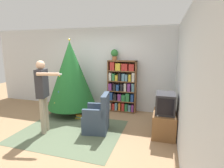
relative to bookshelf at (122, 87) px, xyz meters
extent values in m
plane|color=#9E7A56|center=(-0.75, -1.80, -0.79)|extent=(14.00, 14.00, 0.00)
cube|color=silver|center=(-0.75, 0.21, 0.51)|extent=(8.00, 0.10, 2.60)
cube|color=silver|center=(1.61, -1.80, 0.51)|extent=(0.10, 8.00, 2.60)
cube|color=#56664C|center=(-0.83, -1.70, -0.79)|extent=(2.38, 1.95, 0.01)
cube|color=brown|center=(-0.42, 0.01, 0.00)|extent=(0.03, 0.26, 1.60)
cube|color=brown|center=(0.43, 0.01, 0.00)|extent=(0.03, 0.26, 1.60)
cube|color=brown|center=(0.00, 0.01, 0.79)|extent=(0.88, 0.26, 0.03)
cube|color=brown|center=(0.00, 0.13, 0.00)|extent=(0.88, 0.01, 1.60)
cube|color=brown|center=(0.00, 0.01, -0.76)|extent=(0.85, 0.26, 0.03)
cube|color=beige|center=(-0.36, -0.02, -0.64)|extent=(0.07, 0.21, 0.21)
cube|color=#B22D28|center=(-0.25, -0.02, -0.65)|extent=(0.09, 0.21, 0.20)
cube|color=#5B899E|center=(-0.16, -0.02, -0.64)|extent=(0.08, 0.21, 0.23)
cube|color=orange|center=(-0.05, -0.02, -0.63)|extent=(0.06, 0.21, 0.23)
cube|color=#B22D28|center=(0.06, -0.01, -0.63)|extent=(0.09, 0.23, 0.24)
cube|color=#2D7A42|center=(0.16, -0.02, -0.64)|extent=(0.08, 0.21, 0.22)
cube|color=#5B899E|center=(0.26, -0.01, -0.65)|extent=(0.09, 0.23, 0.20)
cube|color=#843889|center=(0.36, -0.02, -0.64)|extent=(0.07, 0.21, 0.21)
cube|color=brown|center=(0.00, 0.01, -0.45)|extent=(0.85, 0.26, 0.03)
cube|color=#284C93|center=(-0.34, -0.02, -0.31)|extent=(0.12, 0.21, 0.24)
cube|color=#232328|center=(-0.20, -0.01, -0.34)|extent=(0.09, 0.23, 0.20)
cube|color=#843889|center=(-0.06, -0.03, -0.33)|extent=(0.10, 0.19, 0.21)
cube|color=#2D7A42|center=(0.07, -0.03, -0.34)|extent=(0.12, 0.19, 0.19)
cube|color=#2D7A42|center=(0.20, -0.03, -0.31)|extent=(0.11, 0.19, 0.25)
cube|color=#284C93|center=(0.34, -0.03, -0.32)|extent=(0.09, 0.20, 0.23)
cube|color=brown|center=(0.00, 0.01, -0.14)|extent=(0.85, 0.26, 0.03)
cube|color=#843889|center=(-0.36, -0.01, -0.02)|extent=(0.10, 0.23, 0.21)
cube|color=#232328|center=(-0.22, -0.01, -0.02)|extent=(0.08, 0.23, 0.20)
cube|color=#284C93|center=(-0.11, -0.02, -0.03)|extent=(0.08, 0.22, 0.19)
cube|color=#232328|center=(0.01, -0.01, -0.02)|extent=(0.07, 0.23, 0.21)
cube|color=beige|center=(0.12, -0.01, 0.00)|extent=(0.07, 0.23, 0.24)
cube|color=#843889|center=(0.24, -0.03, 0.00)|extent=(0.08, 0.18, 0.25)
cube|color=#5B899E|center=(0.36, -0.02, 0.00)|extent=(0.08, 0.21, 0.25)
cube|color=brown|center=(0.00, 0.01, 0.18)|extent=(0.85, 0.26, 0.03)
cube|color=beige|center=(-0.35, 0.00, 0.31)|extent=(0.08, 0.25, 0.23)
cube|color=#2D7A42|center=(-0.25, -0.02, 0.30)|extent=(0.08, 0.20, 0.21)
cube|color=gold|center=(-0.15, -0.01, 0.28)|extent=(0.08, 0.22, 0.17)
cube|color=#232328|center=(-0.06, -0.02, 0.30)|extent=(0.07, 0.21, 0.22)
cube|color=#5B899E|center=(0.06, -0.02, 0.30)|extent=(0.09, 0.21, 0.22)
cube|color=#5B899E|center=(0.15, -0.02, 0.29)|extent=(0.07, 0.21, 0.20)
cube|color=gold|center=(0.26, -0.02, 0.29)|extent=(0.07, 0.21, 0.20)
cube|color=beige|center=(0.36, -0.02, 0.32)|extent=(0.08, 0.21, 0.26)
cube|color=brown|center=(0.00, 0.01, 0.49)|extent=(0.85, 0.26, 0.03)
cube|color=#B22D28|center=(-0.29, -0.01, 0.63)|extent=(0.13, 0.23, 0.25)
cube|color=gold|center=(-0.11, 0.00, 0.61)|extent=(0.15, 0.24, 0.21)
cube|color=#B22D28|center=(0.09, -0.02, 0.61)|extent=(0.18, 0.20, 0.21)
cube|color=#B22D28|center=(0.30, -0.02, 0.60)|extent=(0.15, 0.21, 0.20)
cube|color=brown|center=(1.29, -1.25, -0.53)|extent=(0.49, 0.73, 0.53)
cube|color=#28282D|center=(1.29, -1.25, -0.04)|extent=(0.41, 0.55, 0.45)
cube|color=black|center=(1.29, -1.52, -0.04)|extent=(0.33, 0.01, 0.35)
cube|color=white|center=(1.14, -1.47, -0.25)|extent=(0.04, 0.12, 0.02)
cylinder|color=#4C3323|center=(-1.42, -0.57, -0.74)|extent=(0.36, 0.36, 0.10)
cylinder|color=brown|center=(-1.42, -0.57, -0.63)|extent=(0.08, 0.08, 0.12)
cone|color=#1E6028|center=(-1.42, -0.57, 0.40)|extent=(1.45, 1.45, 1.95)
sphere|color=gold|center=(-1.62, -1.14, -0.33)|extent=(0.06, 0.06, 0.06)
sphere|color=gold|center=(-2.00, -0.68, -0.29)|extent=(0.07, 0.07, 0.07)
sphere|color=gold|center=(-1.58, -0.88, 0.39)|extent=(0.06, 0.06, 0.06)
sphere|color=#335BB2|center=(-1.58, -0.55, 0.92)|extent=(0.06, 0.06, 0.06)
sphere|color=#B74C93|center=(-1.69, -0.09, -0.17)|extent=(0.05, 0.05, 0.05)
sphere|color=gold|center=(-1.75, -0.13, -0.16)|extent=(0.05, 0.05, 0.05)
sphere|color=gold|center=(-1.06, -0.54, 0.36)|extent=(0.04, 0.04, 0.04)
sphere|color=silver|center=(-1.38, -0.39, 0.86)|extent=(0.07, 0.07, 0.07)
sphere|color=#335BB2|center=(-1.54, -1.05, -0.03)|extent=(0.06, 0.06, 0.06)
sphere|color=#B74C93|center=(-1.68, -0.53, 0.65)|extent=(0.06, 0.06, 0.06)
sphere|color=#E5CC4C|center=(-1.42, -0.57, 1.40)|extent=(0.07, 0.07, 0.07)
cube|color=#334256|center=(-0.27, -1.51, -0.58)|extent=(0.65, 0.65, 0.42)
cube|color=#334256|center=(-0.04, -1.47, -0.12)|extent=(0.21, 0.57, 0.50)
cube|color=#334256|center=(-0.31, -1.27, -0.27)|extent=(0.51, 0.16, 0.20)
cube|color=#334256|center=(-0.23, -1.75, -0.27)|extent=(0.51, 0.16, 0.20)
cylinder|color=#9E937F|center=(-1.42, -1.81, -0.37)|extent=(0.11, 0.11, 0.85)
cylinder|color=#9E937F|center=(-1.38, -1.99, -0.37)|extent=(0.11, 0.11, 0.85)
cube|color=#2D2D33|center=(-1.40, -1.90, 0.38)|extent=(0.25, 0.35, 0.64)
cylinder|color=#DBAD89|center=(-1.44, -1.70, 0.34)|extent=(0.07, 0.07, 0.51)
cylinder|color=#DBAD89|center=(-1.12, -2.04, 0.62)|extent=(0.48, 0.18, 0.07)
cube|color=white|center=(-0.88, -1.98, 0.62)|extent=(0.12, 0.06, 0.03)
sphere|color=#DBAD89|center=(-1.40, -1.90, 0.79)|extent=(0.20, 0.20, 0.20)
cylinder|color=#935B38|center=(-0.24, 0.01, 0.86)|extent=(0.14, 0.14, 0.12)
sphere|color=#2D7033|center=(-0.24, 0.01, 1.02)|extent=(0.22, 0.22, 0.22)
cube|color=gold|center=(-1.00, -0.92, -0.78)|extent=(0.23, 0.17, 0.03)
cube|color=#5B899E|center=(-1.01, -0.91, -0.75)|extent=(0.20, 0.14, 0.02)
cube|color=gold|center=(-0.99, -0.92, -0.72)|extent=(0.23, 0.16, 0.03)
cube|color=orange|center=(-1.00, -0.90, -0.69)|extent=(0.22, 0.16, 0.03)
camera|label=1|loc=(1.22, -5.13, 1.13)|focal=28.00mm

